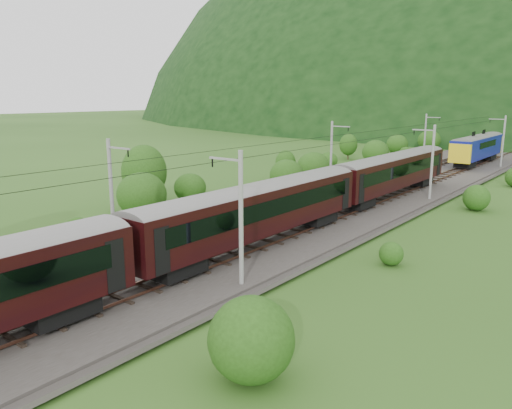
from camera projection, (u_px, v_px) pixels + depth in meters
The scene contains 14 objects.
ground at pixel (171, 267), 33.70m from camera, with size 600.00×600.00×0.00m, color #2B4F18.
railbed at pixel (261, 233), 41.34m from camera, with size 14.00×220.00×0.30m, color #38332D.
track_left at pixel (239, 226), 42.74m from camera, with size 2.40×220.00×0.27m.
track_right at pixel (285, 236), 39.84m from camera, with size 2.40×220.00×0.27m.
catenary_left at pixel (332, 153), 60.98m from camera, with size 2.54×192.28×8.00m.
catenary_right at pixel (432, 160), 53.57m from camera, with size 2.54×192.28×8.00m.
overhead_wires at pixel (262, 149), 39.85m from camera, with size 4.83×198.00×0.03m.
mountain_ridge at pixel (383, 113), 336.37m from camera, with size 336.00×280.00×132.00m, color black.
train at pixel (259, 202), 36.47m from camera, with size 3.18×127.67×5.54m.
hazard_post_near at pixel (463, 157), 85.50m from camera, with size 0.14×0.14×1.31m, color red.
hazard_post_far at pixel (366, 190), 54.77m from camera, with size 0.18×0.18×1.66m, color red.
signal at pixel (389, 167), 70.59m from camera, with size 0.22×0.22×1.97m.
vegetation_left at pixel (227, 176), 56.46m from camera, with size 13.47×149.75×7.08m.
vegetation_right at pixel (359, 280), 27.54m from camera, with size 5.11×100.81×3.18m.
Camera 1 is at (24.35, -21.58, 11.32)m, focal length 35.00 mm.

